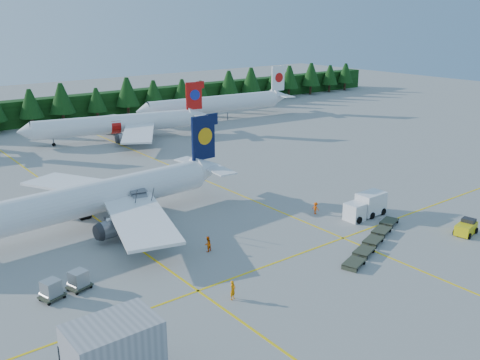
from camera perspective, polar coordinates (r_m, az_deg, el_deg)
ground at (r=62.99m, az=3.17°, el=-5.82°), size 320.00×320.00×0.00m
taxi_stripe_a at (r=72.37m, az=-15.95°, el=-3.35°), size 0.25×120.00×0.01m
taxi_stripe_b at (r=81.26m, az=-2.85°, el=-0.40°), size 0.25×120.00×0.01m
taxi_stripe_cross at (r=59.00m, az=7.02°, el=-7.60°), size 80.00×0.25×0.01m
treeline_hedge at (r=133.03m, az=-20.74°, el=6.83°), size 220.00×4.00×6.00m
terminal_building at (r=38.90m, az=-13.28°, el=-17.91°), size 6.00×4.00×5.20m
airliner_navy at (r=65.79m, az=-17.06°, el=-2.33°), size 39.68×32.59×11.53m
airliner_red at (r=111.37m, az=-13.55°, el=5.75°), size 36.92×30.05×10.88m
airliner_far_right at (r=130.50m, az=-3.16°, el=8.06°), size 40.85×7.85×11.88m
airstairs at (r=63.92m, az=-9.77°, el=-4.83°), size 5.04×6.84×4.15m
service_truck at (r=69.58m, az=13.21°, el=-2.69°), size 6.14×2.39×2.94m
baggage_tug at (r=68.09m, az=22.98°, el=-4.69°), size 3.35×2.20×1.66m
dolly_train at (r=62.12m, az=14.02°, el=-6.20°), size 15.16×7.26×0.15m
uld_pair at (r=52.34m, az=-18.15°, el=-10.50°), size 5.09×2.37×1.59m
crew_a at (r=49.17m, az=-0.77°, el=-11.66°), size 0.78×0.65×1.83m
crew_b at (r=58.38m, az=-3.46°, el=-6.83°), size 1.00×0.87×1.75m
crew_c at (r=69.52m, az=8.06°, el=-2.99°), size 0.54×0.71×1.58m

